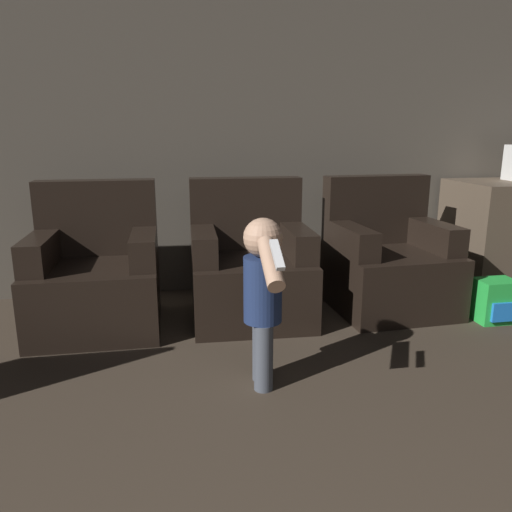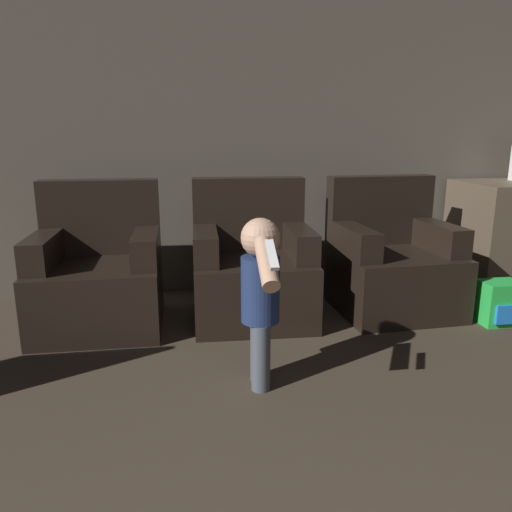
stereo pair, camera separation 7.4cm
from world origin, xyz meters
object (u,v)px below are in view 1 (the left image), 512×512
Objects in this scene: armchair_right at (388,263)px; toy_backpack at (495,301)px; armchair_middle at (250,270)px; armchair_left at (97,278)px; person_toddler at (263,290)px.

armchair_right is 0.76m from toy_backpack.
armchair_left is at bearing -177.87° from armchair_middle.
armchair_right is at bearing 0.29° from armchair_left.
armchair_left is at bearing 48.34° from person_toddler.
person_toddler is (-1.14, -1.01, 0.18)m from armchair_right.
armchair_right is 3.23× the size of toy_backpack.
armchair_right is at bearing 2.13° from armchair_middle.
armchair_left is 2.07m from armchair_right.
armchair_right is (1.03, -0.00, 0.00)m from armchair_middle.
toy_backpack is (2.69, -0.41, -0.19)m from armchair_left.
person_toddler reaches higher than toy_backpack.
armchair_left is at bearing 171.34° from toy_backpack.
armchair_middle reaches higher than toy_backpack.
armchair_left is 1.04m from armchair_middle.
armchair_left and armchair_middle have the same top height.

